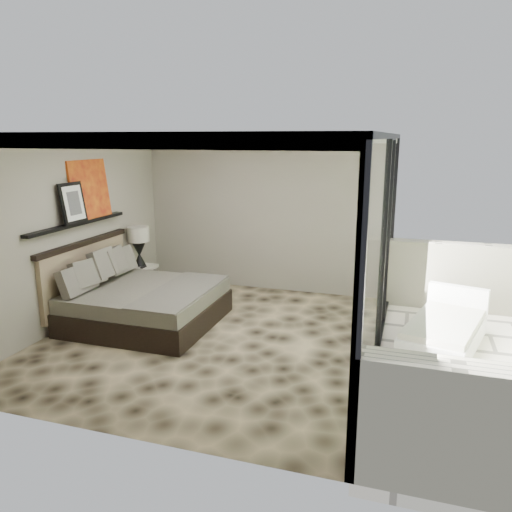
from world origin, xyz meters
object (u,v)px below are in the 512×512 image
(nightstand, at_px, (142,281))
(table_lamp, at_px, (139,241))
(bed, at_px, (140,301))
(lounger, at_px, (445,331))

(nightstand, height_order, table_lamp, table_lamp)
(nightstand, bearing_deg, table_lamp, 155.98)
(bed, relative_size, nightstand, 4.48)
(bed, height_order, nightstand, bed)
(nightstand, xyz_separation_m, lounger, (5.10, -0.76, -0.03))
(bed, bearing_deg, table_lamp, 120.23)
(nightstand, xyz_separation_m, table_lamp, (-0.03, 0.02, 0.74))
(table_lamp, height_order, lounger, table_lamp)
(bed, distance_m, lounger, 4.40)
(nightstand, relative_size, lounger, 0.26)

